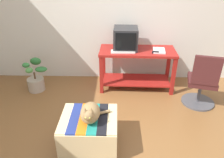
# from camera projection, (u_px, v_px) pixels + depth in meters

# --- Properties ---
(ground_plane) EXTENTS (14.00, 14.00, 0.00)m
(ground_plane) POSITION_uv_depth(u_px,v_px,m) (111.00, 151.00, 2.67)
(ground_plane) COLOR brown
(back_wall) EXTENTS (8.00, 0.10, 2.60)m
(back_wall) POSITION_uv_depth(u_px,v_px,m) (114.00, 10.00, 3.88)
(back_wall) COLOR silver
(back_wall) RESTS_ON ground_plane
(desk) EXTENTS (1.32, 0.60, 0.73)m
(desk) POSITION_uv_depth(u_px,v_px,m) (137.00, 62.00, 3.85)
(desk) COLOR maroon
(desk) RESTS_ON ground_plane
(tv_monitor) EXTENTS (0.42, 0.44, 0.37)m
(tv_monitor) POSITION_uv_depth(u_px,v_px,m) (126.00, 39.00, 3.72)
(tv_monitor) COLOR #28282B
(tv_monitor) RESTS_ON desk
(keyboard) EXTENTS (0.40, 0.16, 0.02)m
(keyboard) POSITION_uv_depth(u_px,v_px,m) (123.00, 52.00, 3.63)
(keyboard) COLOR beige
(keyboard) RESTS_ON desk
(book) EXTENTS (0.23, 0.30, 0.02)m
(book) POSITION_uv_depth(u_px,v_px,m) (159.00, 50.00, 3.68)
(book) COLOR white
(book) RESTS_ON desk
(ottoman_with_blanket) EXTENTS (0.67, 0.60, 0.42)m
(ottoman_with_blanket) POSITION_uv_depth(u_px,v_px,m) (90.00, 131.00, 2.67)
(ottoman_with_blanket) COLOR tan
(ottoman_with_blanket) RESTS_ON ground_plane
(cat) EXTENTS (0.35, 0.36, 0.26)m
(cat) POSITION_uv_depth(u_px,v_px,m) (90.00, 113.00, 2.49)
(cat) COLOR #9E7A4C
(cat) RESTS_ON ottoman_with_blanket
(potted_plant) EXTENTS (0.44, 0.40, 0.57)m
(potted_plant) POSITION_uv_depth(u_px,v_px,m) (36.00, 79.00, 3.88)
(potted_plant) COLOR #B7A893
(potted_plant) RESTS_ON ground_plane
(office_chair) EXTENTS (0.52, 0.52, 0.89)m
(office_chair) POSITION_uv_depth(u_px,v_px,m) (202.00, 84.00, 3.38)
(office_chair) COLOR #4C4C51
(office_chair) RESTS_ON ground_plane
(stapler) EXTENTS (0.11, 0.05, 0.04)m
(stapler) POSITION_uv_depth(u_px,v_px,m) (155.00, 52.00, 3.58)
(stapler) COLOR black
(stapler) RESTS_ON desk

